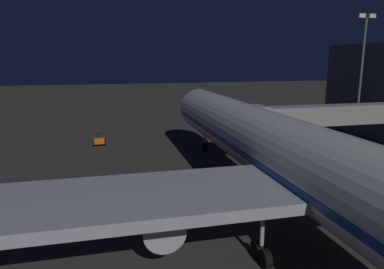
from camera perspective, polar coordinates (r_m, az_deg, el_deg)
ground_plane at (r=34.72m, az=10.41°, el=-10.05°), size 320.00×320.00×0.00m
airliner_at_gate at (r=24.73m, az=20.30°, el=-6.04°), size 59.41×69.66×17.67m
jet_bridge at (r=48.79m, az=19.10°, el=2.86°), size 24.09×3.40×7.23m
apron_floodlight_mast at (r=62.14m, az=25.49°, el=9.35°), size 2.90×0.50×19.55m
baggage_tug_lead at (r=56.15m, az=-14.61°, el=-0.84°), size 1.86×2.39×1.95m
traffic_cone_nose_port at (r=56.63m, az=2.70°, el=-0.87°), size 0.36×0.36×0.55m
traffic_cone_nose_starboard at (r=55.57m, az=-1.66°, el=-1.11°), size 0.36×0.36×0.55m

